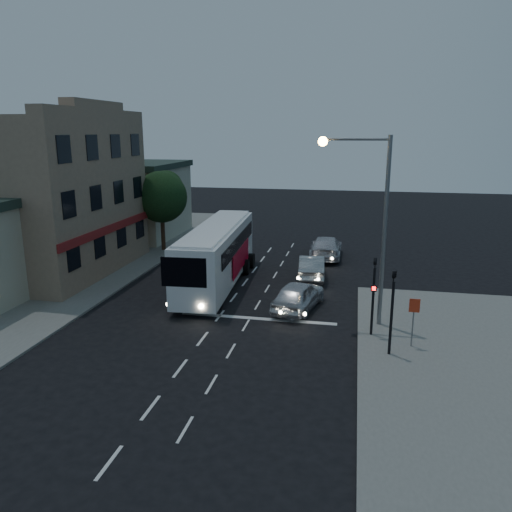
% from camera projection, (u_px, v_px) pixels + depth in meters
% --- Properties ---
extents(ground, '(120.00, 120.00, 0.00)m').
position_uv_depth(ground, '(209.00, 331.00, 23.87)').
color(ground, black).
extents(sidewalk_far, '(12.00, 50.00, 0.12)m').
position_uv_depth(sidewalk_far, '(59.00, 270.00, 33.95)').
color(sidewalk_far, slate).
rests_on(sidewalk_far, ground).
extents(road_markings, '(8.00, 30.55, 0.01)m').
position_uv_depth(road_markings, '(249.00, 309.00, 26.77)').
color(road_markings, silver).
rests_on(road_markings, ground).
extents(tour_bus, '(3.20, 12.29, 3.74)m').
position_uv_depth(tour_bus, '(217.00, 253.00, 30.57)').
color(tour_bus, white).
rests_on(tour_bus, ground).
extents(car_suv, '(2.78, 4.86, 1.56)m').
position_uv_depth(car_suv, '(298.00, 295.00, 26.56)').
color(car_suv, silver).
rests_on(car_suv, ground).
extents(car_sedan_a, '(1.95, 4.67, 1.50)m').
position_uv_depth(car_sedan_a, '(312.00, 267.00, 32.22)').
color(car_sedan_a, '#A6A6A6').
rests_on(car_sedan_a, ground).
extents(car_sedan_b, '(2.29, 5.53, 1.60)m').
position_uv_depth(car_sedan_b, '(326.00, 247.00, 37.47)').
color(car_sedan_b, silver).
rests_on(car_sedan_b, ground).
extents(traffic_signal_main, '(0.25, 0.35, 4.10)m').
position_uv_depth(traffic_signal_main, '(374.00, 287.00, 22.57)').
color(traffic_signal_main, black).
rests_on(traffic_signal_main, sidewalk_near).
extents(traffic_signal_side, '(0.18, 0.15, 4.10)m').
position_uv_depth(traffic_signal_side, '(392.00, 302.00, 20.56)').
color(traffic_signal_side, black).
rests_on(traffic_signal_side, sidewalk_near).
extents(regulatory_sign, '(0.45, 0.12, 2.20)m').
position_uv_depth(regulatory_sign, '(414.00, 315.00, 21.48)').
color(regulatory_sign, slate).
rests_on(regulatory_sign, sidewalk_near).
extents(streetlight, '(3.32, 0.44, 9.00)m').
position_uv_depth(streetlight, '(371.00, 210.00, 23.16)').
color(streetlight, slate).
rests_on(streetlight, sidewalk_near).
extents(main_building, '(10.12, 12.00, 11.00)m').
position_uv_depth(main_building, '(38.00, 195.00, 32.89)').
color(main_building, '#7F6854').
rests_on(main_building, sidewalk_far).
extents(low_building_north, '(9.40, 9.40, 6.50)m').
position_uv_depth(low_building_north, '(127.00, 199.00, 44.64)').
color(low_building_north, '#B6B096').
rests_on(low_building_north, sidewalk_far).
extents(street_tree, '(4.00, 4.00, 6.20)m').
position_uv_depth(street_tree, '(161.00, 195.00, 38.63)').
color(street_tree, black).
rests_on(street_tree, sidewalk_far).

